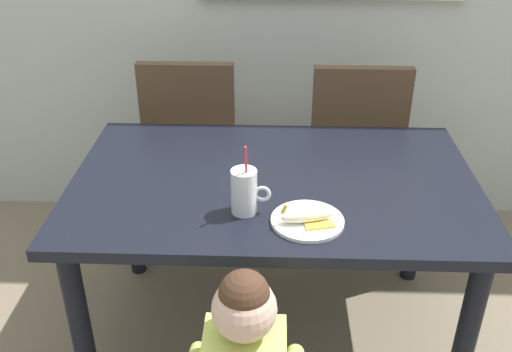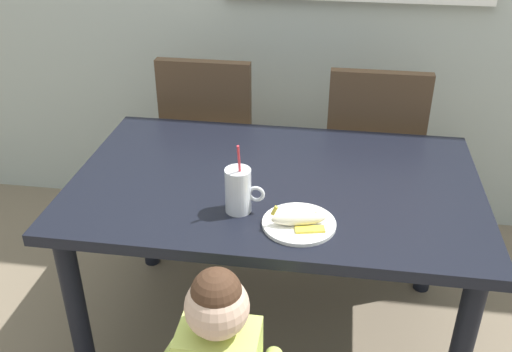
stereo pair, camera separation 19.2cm
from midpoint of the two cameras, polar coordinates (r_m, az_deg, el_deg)
The scene contains 7 objects.
ground_plane at distance 2.47m, azimuth -0.88°, elevation -15.16°, with size 24.00×24.00×0.00m, color #7A6B56.
dining_table at distance 2.07m, azimuth -1.01°, elevation -2.60°, with size 1.43×0.91×0.73m.
dining_chair_left at distance 2.76m, azimuth -8.37°, elevation 3.51°, with size 0.44×0.45×0.96m.
dining_chair_right at distance 2.70m, azimuth 7.58°, elevation 3.02°, with size 0.44×0.45×0.96m.
milk_cup at distance 1.81m, azimuth -4.34°, elevation -1.86°, with size 0.13×0.08×0.25m.
snack_plate at distance 1.79m, azimuth 1.93°, elevation -4.58°, with size 0.23×0.23×0.01m, color white.
peeled_banana at distance 1.76m, azimuth 1.99°, elevation -4.12°, with size 0.18×0.12×0.07m.
Camera 1 is at (0.00, -1.76, 1.74)m, focal length 40.11 mm.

